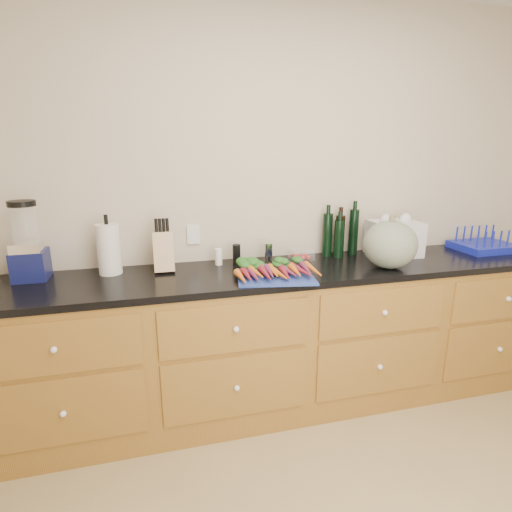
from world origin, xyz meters
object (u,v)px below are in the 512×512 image
object	(u,v)px
cutting_board	(276,277)
dish_rack	(484,245)
blender_appliance	(28,246)
carrots	(274,270)
tomato_box	(302,255)
squash	(390,245)
paper_towel	(109,249)
knife_block	(163,252)

from	to	relation	value
cutting_board	dish_rack	world-z (taller)	dish_rack
blender_appliance	dish_rack	size ratio (longest dim) A/B	1.10
cutting_board	carrots	distance (m)	0.05
cutting_board	tomato_box	bearing A→B (deg)	49.34
carrots	blender_appliance	size ratio (longest dim) A/B	1.04
blender_appliance	dish_rack	bearing A→B (deg)	-1.47
dish_rack	tomato_box	bearing A→B (deg)	176.29
carrots	tomato_box	bearing A→B (deg)	46.05
cutting_board	dish_rack	distance (m)	1.69
squash	cutting_board	bearing A→B (deg)	-178.80
carrots	dish_rack	distance (m)	1.69
blender_appliance	tomato_box	world-z (taller)	blender_appliance
cutting_board	paper_towel	bearing A→B (deg)	160.96
squash	tomato_box	world-z (taller)	squash
cutting_board	tomato_box	world-z (taller)	tomato_box
blender_appliance	knife_block	distance (m)	0.74
paper_towel	knife_block	bearing A→B (deg)	-3.68
blender_appliance	dish_rack	xyz separation A→B (m)	(3.02, -0.08, -0.16)
squash	blender_appliance	bearing A→B (deg)	171.78
squash	blender_appliance	distance (m)	2.11
tomato_box	carrots	bearing A→B (deg)	-133.95
squash	tomato_box	distance (m)	0.57
blender_appliance	knife_block	size ratio (longest dim) A/B	1.89
paper_towel	tomato_box	bearing A→B (deg)	0.47
squash	tomato_box	xyz separation A→B (m)	(-0.46, 0.31, -0.11)
carrots	squash	distance (m)	0.75
paper_towel	knife_block	distance (m)	0.31
squash	knife_block	size ratio (longest dim) A/B	1.39
carrots	dish_rack	size ratio (longest dim) A/B	1.14
carrots	blender_appliance	bearing A→B (deg)	168.22
blender_appliance	tomato_box	size ratio (longest dim) A/B	3.09
cutting_board	tomato_box	xyz separation A→B (m)	(0.28, 0.33, 0.03)
paper_towel	dish_rack	size ratio (longest dim) A/B	0.74
knife_block	dish_rack	bearing A→B (deg)	-1.50
carrots	squash	size ratio (longest dim) A/B	1.41
blender_appliance	paper_towel	world-z (taller)	blender_appliance
cutting_board	squash	size ratio (longest dim) A/B	1.33
paper_towel	carrots	bearing A→B (deg)	-17.03
cutting_board	squash	distance (m)	0.75
squash	knife_block	bearing A→B (deg)	168.15
carrots	tomato_box	distance (m)	0.41
cutting_board	carrots	world-z (taller)	carrots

